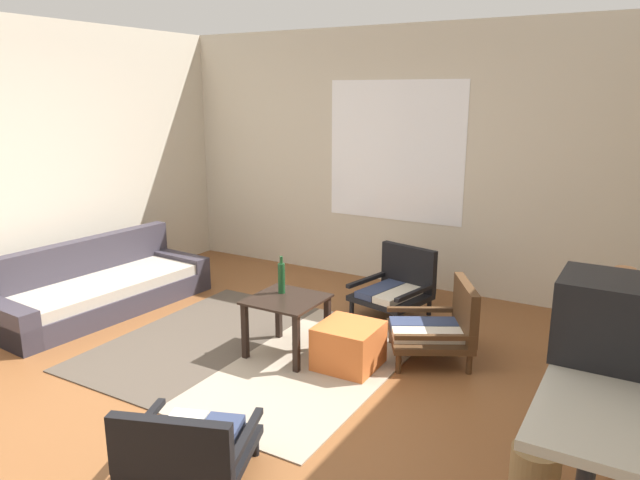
# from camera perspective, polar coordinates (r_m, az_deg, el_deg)

# --- Properties ---
(ground_plane) EXTENTS (7.80, 7.80, 0.00)m
(ground_plane) POSITION_cam_1_polar(r_m,az_deg,el_deg) (4.23, -10.18, -14.95)
(ground_plane) COLOR brown
(far_wall_with_window) EXTENTS (5.60, 0.13, 2.70)m
(far_wall_with_window) POSITION_cam_1_polar(r_m,az_deg,el_deg) (6.36, 7.45, 7.83)
(far_wall_with_window) COLOR beige
(far_wall_with_window) RESTS_ON ground
(area_rug) EXTENTS (2.28, 2.16, 0.01)m
(area_rug) POSITION_cam_1_polar(r_m,az_deg,el_deg) (4.88, -6.55, -10.58)
(area_rug) COLOR #4C4238
(area_rug) RESTS_ON ground
(couch) EXTENTS (0.95, 2.11, 0.64)m
(couch) POSITION_cam_1_polar(r_m,az_deg,el_deg) (6.06, -20.57, -4.46)
(couch) COLOR #38333D
(couch) RESTS_ON ground
(coffee_table) EXTENTS (0.55, 0.55, 0.47)m
(coffee_table) POSITION_cam_1_polar(r_m,az_deg,el_deg) (4.67, -3.24, -6.81)
(coffee_table) COLOR black
(coffee_table) RESTS_ON ground
(armchair_by_window) EXTENTS (0.71, 0.72, 0.62)m
(armchair_by_window) POSITION_cam_1_polar(r_m,az_deg,el_deg) (5.58, 7.42, -4.38)
(armchair_by_window) COLOR black
(armchair_by_window) RESTS_ON ground
(armchair_striped_foreground) EXTENTS (0.80, 0.77, 0.50)m
(armchair_striped_foreground) POSITION_cam_1_polar(r_m,az_deg,el_deg) (3.36, -12.78, -18.97)
(armchair_striped_foreground) COLOR black
(armchair_striped_foreground) RESTS_ON ground
(armchair_corner) EXTENTS (0.83, 0.83, 0.62)m
(armchair_corner) POSITION_cam_1_polar(r_m,az_deg,el_deg) (4.73, 11.55, -8.08)
(armchair_corner) COLOR #472D19
(armchair_corner) RESTS_ON ground
(ottoman_orange) EXTENTS (0.45, 0.45, 0.34)m
(ottoman_orange) POSITION_cam_1_polar(r_m,az_deg,el_deg) (4.54, 2.79, -10.19)
(ottoman_orange) COLOR #D1662D
(ottoman_orange) RESTS_ON ground
(console_shelf) EXTENTS (0.45, 1.85, 0.90)m
(console_shelf) POSITION_cam_1_polar(r_m,az_deg,el_deg) (3.04, 26.20, -11.24)
(console_shelf) COLOR #B2AD9E
(console_shelf) RESTS_ON ground
(crt_television) EXTENTS (0.47, 0.38, 0.37)m
(crt_television) POSITION_cam_1_polar(r_m,az_deg,el_deg) (2.87, 26.60, -6.89)
(crt_television) COLOR black
(crt_television) RESTS_ON console_shelf
(clay_vase) EXTENTS (0.23, 0.23, 0.32)m
(clay_vase) POSITION_cam_1_polar(r_m,az_deg,el_deg) (3.25, 27.03, -5.76)
(clay_vase) COLOR #A87047
(clay_vase) RESTS_ON console_shelf
(glass_bottle) EXTENTS (0.06, 0.06, 0.30)m
(glass_bottle) POSITION_cam_1_polar(r_m,az_deg,el_deg) (4.71, -3.74, -3.63)
(glass_bottle) COLOR #194723
(glass_bottle) RESTS_ON coffee_table
(wicker_basket) EXTENTS (0.25, 0.25, 0.28)m
(wicker_basket) POSITION_cam_1_polar(r_m,az_deg,el_deg) (3.43, 20.04, -20.39)
(wicker_basket) COLOR olive
(wicker_basket) RESTS_ON ground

